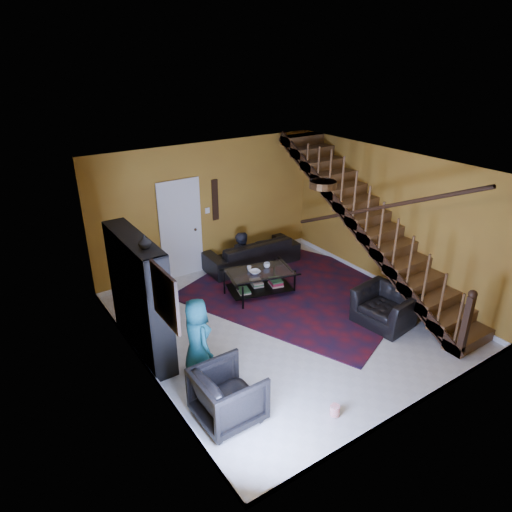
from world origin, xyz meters
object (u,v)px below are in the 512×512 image
(sofa, at_px, (252,252))
(armchair_right, at_px, (386,307))
(coffee_table, at_px, (260,280))
(armchair_left, at_px, (228,395))
(bookshelf, at_px, (140,298))

(sofa, distance_m, armchair_right, 3.40)
(armchair_right, bearing_deg, coffee_table, -157.44)
(armchair_left, bearing_deg, sofa, -37.74)
(armchair_right, height_order, coffee_table, armchair_right)
(armchair_left, bearing_deg, coffee_table, -41.86)
(bookshelf, bearing_deg, sofa, 27.97)
(bookshelf, bearing_deg, armchair_left, -80.28)
(sofa, bearing_deg, armchair_left, 54.81)
(sofa, height_order, armchair_left, armchair_left)
(sofa, distance_m, armchair_left, 4.73)
(armchair_right, bearing_deg, sofa, -176.48)
(coffee_table, bearing_deg, sofa, 63.69)
(armchair_right, bearing_deg, armchair_left, -90.78)
(coffee_table, bearing_deg, armchair_left, -131.15)
(sofa, distance_m, coffee_table, 1.33)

